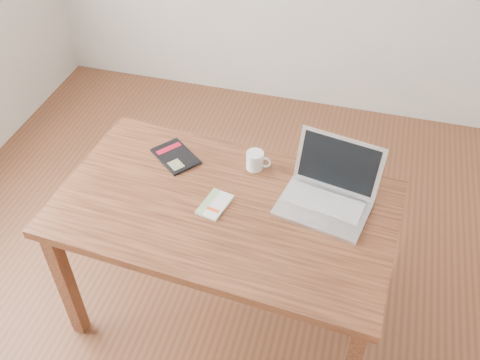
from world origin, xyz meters
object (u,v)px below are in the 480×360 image
(desk, at_px, (225,220))
(coffee_mug, at_px, (256,160))
(white_guidebook, at_px, (215,205))
(laptop, at_px, (328,192))
(black_guidebook, at_px, (176,156))

(desk, distance_m, coffee_mug, 0.30)
(white_guidebook, bearing_deg, coffee_mug, 81.20)
(laptop, bearing_deg, desk, -150.19)
(desk, relative_size, black_guidebook, 5.62)
(desk, distance_m, black_guidebook, 0.39)
(white_guidebook, relative_size, coffee_mug, 1.56)
(laptop, bearing_deg, black_guidebook, -176.59)
(desk, xyz_separation_m, black_guidebook, (-0.30, 0.23, 0.10))
(laptop, xyz_separation_m, coffee_mug, (-0.34, 0.12, -0.01))
(desk, distance_m, laptop, 0.45)
(white_guidebook, distance_m, laptop, 0.46)
(black_guidebook, bearing_deg, desk, -89.37)
(white_guidebook, bearing_deg, laptop, 30.54)
(black_guidebook, distance_m, laptop, 0.71)
(white_guidebook, bearing_deg, black_guidebook, 148.85)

